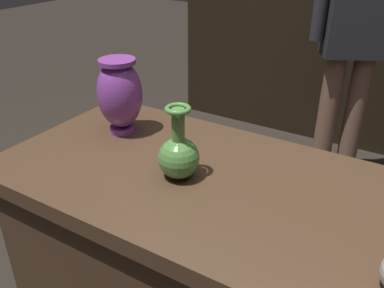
% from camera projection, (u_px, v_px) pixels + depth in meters
% --- Properties ---
extents(display_plinth, '(1.20, 0.64, 0.80)m').
position_uv_depth(display_plinth, '(203.00, 281.00, 1.32)').
color(display_plinth, '#422D1E').
rests_on(display_plinth, ground_plane).
extents(back_display_shelf, '(2.60, 0.40, 0.99)m').
position_uv_depth(back_display_shelf, '(357.00, 72.00, 2.94)').
color(back_display_shelf, black).
rests_on(back_display_shelf, ground_plane).
extents(vase_centerpiece, '(0.11, 0.11, 0.21)m').
position_uv_depth(vase_centerpiece, '(179.00, 154.00, 1.10)').
color(vase_centerpiece, '#477A38').
rests_on(vase_centerpiece, display_plinth).
extents(vase_tall_behind, '(0.15, 0.15, 0.25)m').
position_uv_depth(vase_tall_behind, '(120.00, 94.00, 1.32)').
color(vase_tall_behind, '#7A388E').
rests_on(vase_tall_behind, display_plinth).
extents(visitor_center_back, '(0.42, 0.31, 1.63)m').
position_uv_depth(visitor_center_back, '(357.00, 26.00, 2.12)').
color(visitor_center_back, brown).
rests_on(visitor_center_back, ground_plane).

